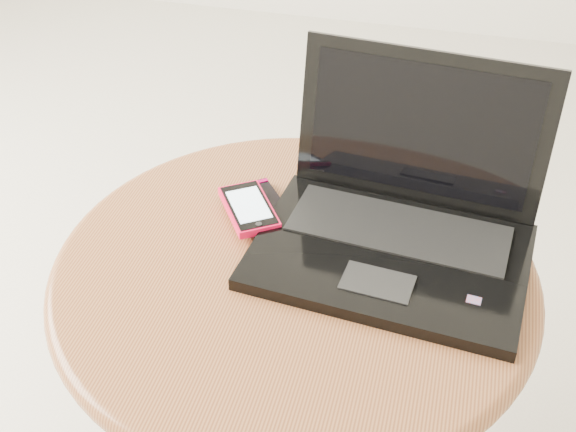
# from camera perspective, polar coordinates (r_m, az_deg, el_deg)

# --- Properties ---
(table) EXTENTS (0.62, 0.62, 0.50)m
(table) POSITION_cam_1_polar(r_m,az_deg,el_deg) (1.03, 0.42, -8.07)
(table) COLOR brown
(table) RESTS_ON ground
(laptop) EXTENTS (0.36, 0.31, 0.22)m
(laptop) POSITION_cam_1_polar(r_m,az_deg,el_deg) (0.97, 8.46, -0.16)
(laptop) COLOR black
(laptop) RESTS_ON table
(phone_black) EXTENTS (0.13, 0.14, 0.01)m
(phone_black) POSITION_cam_1_polar(r_m,az_deg,el_deg) (1.03, -2.06, 0.44)
(phone_black) COLOR black
(phone_black) RESTS_ON table
(phone_pink) EXTENTS (0.11, 0.12, 0.01)m
(phone_pink) POSITION_cam_1_polar(r_m,az_deg,el_deg) (1.02, -3.00, 0.60)
(phone_pink) COLOR #FE0D3E
(phone_pink) RESTS_ON phone_black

